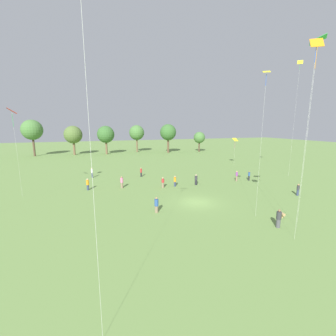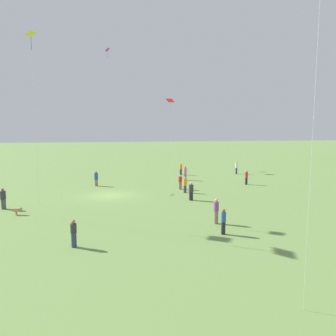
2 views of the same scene
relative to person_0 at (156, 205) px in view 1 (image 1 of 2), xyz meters
name	(u,v)px [view 1 (image 1 of 2)]	position (x,y,z in m)	size (l,w,h in m)	color
ground_plane	(197,202)	(5.69, 1.53, -0.86)	(240.00, 240.00, 0.00)	#6B8E47
tree_0	(32,130)	(-22.93, 56.59, 7.19)	(6.14, 6.14, 11.17)	brown
tree_1	(73,135)	(-11.40, 55.78, 5.61)	(5.63, 5.63, 9.34)	brown
tree_2	(106,135)	(-1.39, 54.38, 5.61)	(5.56, 5.56, 9.31)	brown
tree_3	(137,133)	(9.50, 57.48, 5.98)	(5.30, 5.30, 9.54)	brown
tree_4	(168,132)	(19.27, 51.46, 6.17)	(5.57, 5.57, 9.88)	brown
tree_5	(199,138)	(30.73, 50.31, 4.24)	(4.05, 4.05, 7.18)	brown
person_0	(156,205)	(0.00, 0.00, 0.00)	(0.61, 0.61, 1.76)	#847056
person_1	(249,176)	(19.30, 8.75, -0.01)	(0.39, 0.39, 1.69)	#232328
person_2	(122,182)	(-2.24, 11.23, 0.04)	(0.59, 0.59, 1.82)	#847056
person_3	(141,172)	(2.20, 17.76, 0.02)	(0.44, 0.44, 1.75)	#232328
person_4	(163,183)	(3.74, 9.28, -0.06)	(0.53, 0.53, 1.65)	#847056
person_5	(196,180)	(9.29, 9.13, -0.02)	(0.51, 0.51, 1.72)	#232328
person_6	(92,173)	(-6.44, 19.96, 0.09)	(0.36, 0.36, 1.86)	#333D5B
person_7	(88,184)	(-7.18, 11.74, 0.01)	(0.53, 0.53, 1.75)	#333D5B
person_8	(298,190)	(19.95, -0.51, -0.05)	(0.36, 0.36, 1.63)	#333D5B
person_9	(237,176)	(16.96, 9.04, 0.05)	(0.46, 0.46, 1.81)	#847056
person_10	(279,219)	(9.78, -7.30, 0.01)	(0.47, 0.47, 1.79)	#4C4C51
person_11	(175,181)	(5.75, 9.37, -0.01)	(0.50, 0.50, 1.71)	#333D5B
kite_0	(266,84)	(9.58, -4.47, 12.46)	(0.93, 0.92, 14.55)	yellow
kite_2	(235,140)	(26.15, 22.78, 5.12)	(1.31, 1.12, 6.50)	yellow
kite_3	(317,47)	(11.45, -7.88, 14.83)	(1.65, 1.64, 16.46)	green
kite_5	(315,55)	(9.33, -9.54, 13.60)	(1.02, 0.92, 15.65)	orange
kite_6	(12,113)	(-15.64, 11.71, 10.12)	(1.37, 1.49, 11.63)	red
kite_7	(299,71)	(28.26, 8.73, 17.84)	(0.99, 0.99, 20.41)	yellow
dog_0	(282,214)	(11.96, -5.63, -0.46)	(0.40, 0.75, 0.60)	tan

